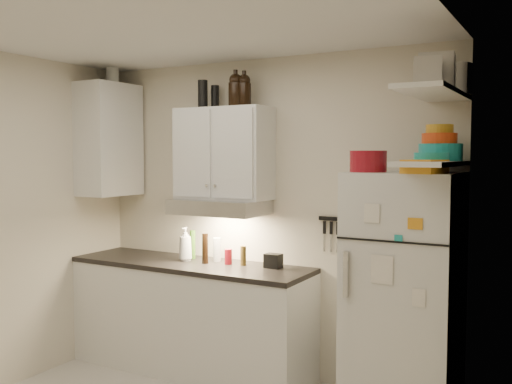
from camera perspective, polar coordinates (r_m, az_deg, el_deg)
The scene contains 34 objects.
ceiling at distance 3.54m, azimuth -11.19°, elevation 16.64°, with size 3.20×3.00×0.02m, color silver.
back_wall at distance 4.74m, azimuth 0.98°, elevation -2.50°, with size 3.20×0.02×2.60m, color beige.
right_wall at distance 2.75m, azimuth 15.81°, elevation -7.17°, with size 0.02×3.00×2.60m, color beige.
base_cabinet at distance 4.93m, azimuth -6.56°, elevation -12.47°, with size 2.10×0.60×0.88m, color silver.
countertop at distance 4.83m, azimuth -6.60°, elevation -7.22°, with size 2.10×0.62×0.04m, color black.
upper_cabinet at distance 4.71m, azimuth -3.25°, elevation 3.86°, with size 0.80×0.33×0.75m, color silver.
side_cabinet at distance 5.31m, azimuth -14.48°, elevation 5.08°, with size 0.33×0.55×1.00m, color silver.
range_hood at distance 4.67m, azimuth -3.66°, elevation -1.49°, with size 0.76×0.46×0.12m, color silver.
fridge at distance 4.04m, azimuth 14.57°, elevation -10.22°, with size 0.70×0.68×1.70m, color silver.
shelf_hi at distance 3.76m, azimuth 17.37°, elevation 9.45°, with size 0.30×0.95×0.03m, color silver.
shelf_lo at distance 3.74m, azimuth 17.24°, elevation 2.73°, with size 0.30×0.95×0.03m, color silver.
knife_strip at distance 4.42m, azimuth 8.84°, elevation -2.73°, with size 0.42×0.02×0.03m, color black.
dutch_oven at distance 3.89m, azimuth 11.16°, elevation 3.03°, with size 0.25×0.25×0.14m, color maroon.
book_stack at distance 3.64m, azimuth 16.51°, elevation 2.45°, with size 0.20×0.25×0.09m, color orange.
spice_jar at distance 3.90m, azimuth 16.48°, elevation 2.60°, with size 0.06×0.06×0.10m, color silver.
stock_pot at distance 4.11m, azimuth 18.86°, elevation 10.55°, with size 0.28×0.28×0.20m, color silver.
tin_a at distance 3.67m, azimuth 17.67°, elevation 11.44°, with size 0.20×0.18×0.20m, color #AAAAAD.
tin_b at distance 3.47m, azimuth 16.77°, elevation 11.49°, with size 0.15×0.15×0.15m, color #AAAAAD.
bowl_teal at distance 3.98m, azimuth 17.96°, elevation 3.80°, with size 0.28×0.28×0.11m, color teal.
bowl_orange at distance 3.95m, azimuth 17.87°, elevation 5.12°, with size 0.23×0.23×0.07m, color #DF4215.
bowl_yellow at distance 3.95m, azimuth 17.89°, elevation 6.02°, with size 0.18×0.18×0.06m, color #BC8D21.
plates at distance 3.77m, azimuth 17.12°, elevation 3.38°, with size 0.22×0.22×0.05m, color teal.
growler_a at distance 4.64m, azimuth -2.05°, elevation 10.19°, with size 0.11×0.11×0.27m, color black, non-canonical shape.
growler_b at distance 4.63m, azimuth -1.19°, elevation 10.16°, with size 0.11×0.11×0.26m, color black, non-canonical shape.
thermos_a at distance 4.86m, azimuth -4.12°, elevation 9.43°, with size 0.07×0.07×0.20m, color black.
thermos_b at distance 4.83m, azimuth -5.34°, elevation 9.69°, with size 0.08×0.08×0.23m, color black.
side_jar at distance 5.40m, azimuth -14.15°, elevation 11.20°, with size 0.11×0.11×0.15m, color silver.
soap_bottle at distance 4.86m, azimuth -7.08°, elevation -4.99°, with size 0.12×0.12×0.32m, color silver.
pepper_mill at distance 4.64m, azimuth -1.29°, elevation -6.39°, with size 0.05×0.05×0.16m, color brown.
oil_bottle at distance 4.95m, azimuth -6.35°, elevation -5.24°, with size 0.05×0.05×0.25m, color #356218.
vinegar_bottle at distance 4.73m, azimuth -5.11°, elevation -5.64°, with size 0.05×0.05×0.25m, color black.
clear_bottle at distance 4.82m, azimuth -3.92°, elevation -5.76°, with size 0.07×0.07×0.20m, color silver.
red_jar at distance 4.70m, azimuth -2.79°, elevation -6.47°, with size 0.06×0.06×0.13m, color maroon.
caddy at distance 4.55m, azimuth 1.74°, elevation -6.90°, with size 0.13×0.09×0.11m, color black.
Camera 1 is at (2.24, -2.63, 1.81)m, focal length 40.00 mm.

